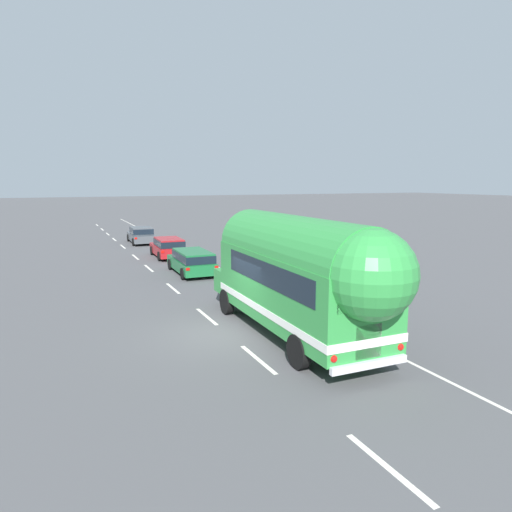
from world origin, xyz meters
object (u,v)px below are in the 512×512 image
(painted_bus, at_px, (301,272))
(car_second, at_px, (168,246))
(car_third, at_px, (141,234))
(car_lead, at_px, (192,260))

(painted_bus, bearing_deg, car_second, 89.66)
(car_second, distance_m, car_third, 8.44)
(car_second, height_order, car_third, same)
(painted_bus, relative_size, car_second, 2.44)
(car_lead, height_order, car_second, same)
(painted_bus, bearing_deg, car_third, 90.33)
(car_lead, bearing_deg, car_second, 88.56)
(painted_bus, xyz_separation_m, car_third, (-0.15, 26.86, -1.56))
(car_second, bearing_deg, painted_bus, -90.34)
(painted_bus, distance_m, car_lead, 12.30)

